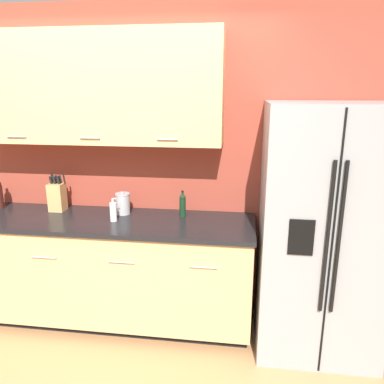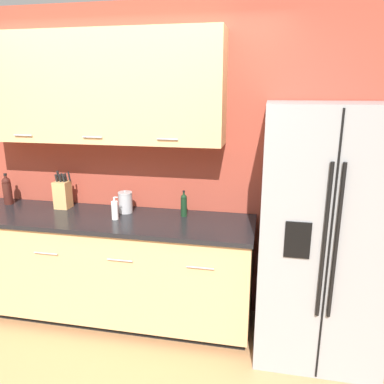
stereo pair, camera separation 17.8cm
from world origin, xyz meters
name	(u,v)px [view 1 (the left image)]	position (x,y,z in m)	size (l,w,h in m)	color
wall_back	(121,144)	(-0.06, 1.30, 1.49)	(10.00, 0.39, 2.60)	#993D2D
counter_unit	(100,269)	(-0.20, 1.02, 0.47)	(2.55, 0.64, 0.93)	black
refrigerator	(320,231)	(1.54, 0.96, 0.93)	(0.86, 0.76, 1.85)	gray
knife_block	(57,196)	(-0.60, 1.16, 1.05)	(0.14, 0.12, 0.33)	tan
soap_dispenser	(113,212)	(-0.04, 0.97, 1.00)	(0.06, 0.05, 0.19)	white
oil_bottle	(183,205)	(0.49, 1.16, 1.02)	(0.05, 0.05, 0.22)	black
steel_canister	(123,203)	(-0.02, 1.15, 1.01)	(0.12, 0.12, 0.19)	#A3A3A5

